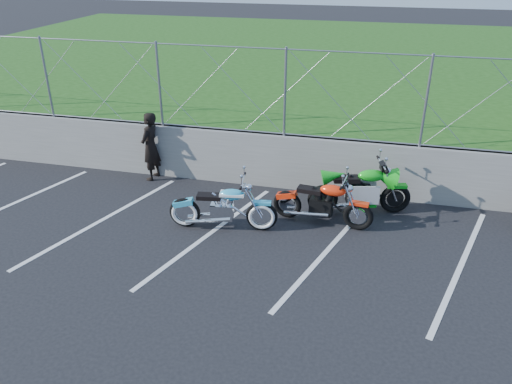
% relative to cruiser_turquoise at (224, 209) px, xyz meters
% --- Properties ---
extents(ground, '(90.00, 90.00, 0.00)m').
position_rel_cruiser_turquoise_xyz_m(ground, '(-0.22, -1.27, -0.44)').
color(ground, black).
rests_on(ground, ground).
extents(retaining_wall, '(30.00, 0.22, 1.30)m').
position_rel_cruiser_turquoise_xyz_m(retaining_wall, '(-0.22, 2.23, 0.21)').
color(retaining_wall, slate).
rests_on(retaining_wall, ground).
extents(grass_field, '(30.00, 20.00, 1.30)m').
position_rel_cruiser_turquoise_xyz_m(grass_field, '(-0.22, 12.23, 0.21)').
color(grass_field, '#1C4813').
rests_on(grass_field, ground).
extents(chain_link_fence, '(28.00, 0.03, 2.00)m').
position_rel_cruiser_turquoise_xyz_m(chain_link_fence, '(-0.22, 2.23, 1.86)').
color(chain_link_fence, gray).
rests_on(chain_link_fence, retaining_wall).
extents(parking_lines, '(18.29, 4.31, 0.01)m').
position_rel_cruiser_turquoise_xyz_m(parking_lines, '(0.98, -0.27, -0.44)').
color(parking_lines, silver).
rests_on(parking_lines, ground).
extents(cruiser_turquoise, '(2.22, 0.70, 1.11)m').
position_rel_cruiser_turquoise_xyz_m(cruiser_turquoise, '(0.00, 0.00, 0.00)').
color(cruiser_turquoise, black).
rests_on(cruiser_turquoise, ground).
extents(naked_orange, '(2.12, 0.72, 1.06)m').
position_rel_cruiser_turquoise_xyz_m(naked_orange, '(1.93, 0.67, 0.01)').
color(naked_orange, black).
rests_on(naked_orange, ground).
extents(sportbike_green, '(2.19, 0.82, 1.15)m').
position_rel_cruiser_turquoise_xyz_m(sportbike_green, '(2.66, 1.34, 0.05)').
color(sportbike_green, black).
rests_on(sportbike_green, ground).
extents(person_standing, '(0.46, 0.65, 1.70)m').
position_rel_cruiser_turquoise_xyz_m(person_standing, '(-2.46, 1.93, 0.40)').
color(person_standing, black).
rests_on(person_standing, ground).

